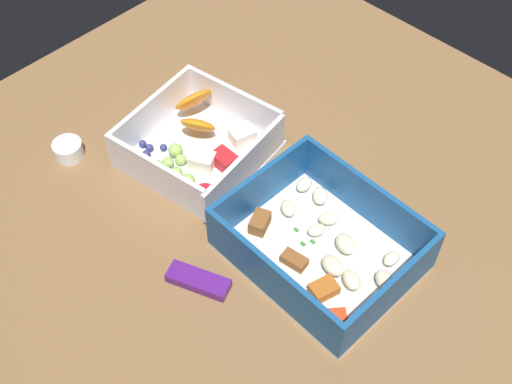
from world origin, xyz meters
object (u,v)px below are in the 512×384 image
object	(u,v)px
pasta_container	(321,246)
paper_cup_liner	(68,150)
candy_bar	(198,281)
fruit_bowl	(199,143)

from	to	relation	value
pasta_container	paper_cup_liner	size ratio (longest dim) A/B	5.45
pasta_container	candy_bar	xyz separation A→B (cm)	(7.20, 11.92, -1.47)
candy_bar	paper_cup_liner	world-z (taller)	paper_cup_liner
pasta_container	paper_cup_liner	xyz separation A→B (cm)	(32.88, 10.54, -0.99)
pasta_container	candy_bar	bearing A→B (deg)	60.66
pasta_container	fruit_bowl	size ratio (longest dim) A/B	1.12
fruit_bowl	paper_cup_liner	size ratio (longest dim) A/B	4.87
fruit_bowl	candy_bar	distance (cm)	19.27
candy_bar	fruit_bowl	bearing A→B (deg)	-42.97
pasta_container	fruit_bowl	distance (cm)	21.30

